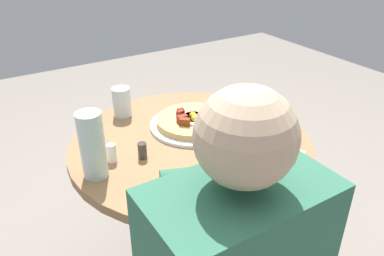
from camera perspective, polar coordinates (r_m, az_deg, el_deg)
The scene contains 11 objects.
dining_table at distance 1.39m, azimuth -0.16°, elevation -7.90°, with size 0.81×0.81×0.72m.
pizza_plate at distance 1.37m, azimuth 0.16°, elevation 0.47°, with size 0.31×0.31×0.01m, color white.
breakfast_pizza at distance 1.36m, azimuth 0.14°, elevation 1.17°, with size 0.26×0.26×0.05m.
bread_plate at distance 1.07m, azimuth 3.43°, elevation -8.77°, with size 0.16×0.16×0.01m, color white.
napkin at distance 1.22m, azimuth 12.38°, elevation -4.52°, with size 0.17×0.14×0.00m, color white.
fork at distance 1.22m, azimuth 11.60°, elevation -4.13°, with size 0.18×0.01×0.01m, color silver.
knife at distance 1.21m, azimuth 13.21°, elevation -4.55°, with size 0.18×0.01×0.01m, color silver.
water_glass at distance 1.45m, azimuth -10.40°, elevation 3.82°, with size 0.07×0.07×0.11m, color silver.
water_bottle at distance 1.10m, azimuth -14.58°, elevation -2.53°, with size 0.07×0.07×0.20m, color silver.
salt_shaker at distance 1.19m, azimuth -11.82°, elevation -3.66°, with size 0.03×0.03×0.06m, color white.
pepper_shaker at distance 1.20m, azimuth -7.39°, elevation -3.36°, with size 0.03×0.03×0.05m, color #3F3833.
Camera 1 is at (0.58, 0.95, 1.38)m, focal length 35.88 mm.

